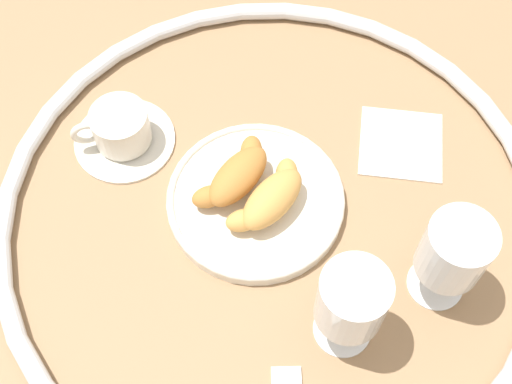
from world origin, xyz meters
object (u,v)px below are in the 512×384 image
(croissant_large, at_px, (272,199))
(croissant_small, at_px, (237,175))
(juice_glass_right, at_px, (351,302))
(juice_glass_left, at_px, (454,252))
(pastry_plate, at_px, (256,199))
(coffee_cup_near, at_px, (121,130))
(folded_napkin, at_px, (401,143))

(croissant_large, relative_size, croissant_small, 1.00)
(juice_glass_right, bearing_deg, juice_glass_left, -26.19)
(pastry_plate, distance_m, juice_glass_left, 0.26)
(coffee_cup_near, height_order, juice_glass_right, juice_glass_right)
(coffee_cup_near, bearing_deg, folded_napkin, -53.05)
(pastry_plate, xyz_separation_m, croissant_large, (-0.00, -0.02, 0.03))
(croissant_small, bearing_deg, juice_glass_right, -108.44)
(pastry_plate, xyz_separation_m, coffee_cup_near, (-0.03, 0.20, 0.02))
(pastry_plate, height_order, croissant_large, croissant_large)
(juice_glass_left, xyz_separation_m, juice_glass_right, (-0.12, 0.06, -0.00))
(pastry_plate, relative_size, folded_napkin, 2.06)
(juice_glass_left, distance_m, juice_glass_right, 0.13)
(juice_glass_left, bearing_deg, croissant_large, 101.76)
(pastry_plate, relative_size, juice_glass_right, 1.62)
(pastry_plate, distance_m, folded_napkin, 0.22)
(coffee_cup_near, xyz_separation_m, juice_glass_left, (0.08, -0.44, 0.07))
(croissant_large, xyz_separation_m, juice_glass_right, (-0.07, -0.16, 0.05))
(croissant_small, height_order, juice_glass_left, juice_glass_left)
(juice_glass_right, bearing_deg, coffee_cup_near, 84.51)
(pastry_plate, relative_size, coffee_cup_near, 1.67)
(coffee_cup_near, height_order, juice_glass_left, juice_glass_left)
(croissant_small, relative_size, juice_glass_left, 0.98)
(croissant_large, xyz_separation_m, juice_glass_left, (0.04, -0.21, 0.06))
(croissant_large, distance_m, juice_glass_right, 0.18)
(croissant_small, xyz_separation_m, folded_napkin, (0.19, -0.13, -0.04))
(croissant_large, bearing_deg, croissant_small, 89.84)
(pastry_plate, relative_size, juice_glass_left, 1.62)
(folded_napkin, bearing_deg, croissant_large, 158.47)
(juice_glass_right, bearing_deg, pastry_plate, 68.75)
(coffee_cup_near, bearing_deg, croissant_large, -81.32)
(croissant_small, relative_size, coffee_cup_near, 1.01)
(croissant_small, height_order, coffee_cup_near, croissant_small)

